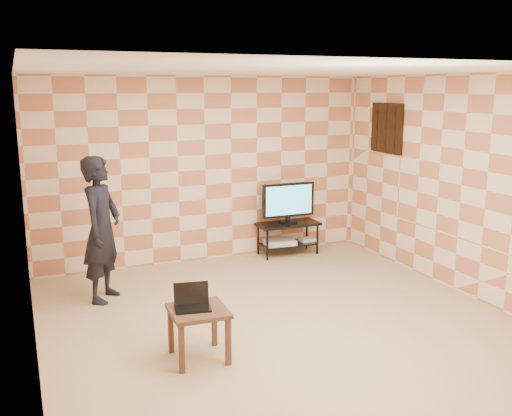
{
  "coord_description": "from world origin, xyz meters",
  "views": [
    {
      "loc": [
        -2.54,
        -5.4,
        2.53
      ],
      "look_at": [
        0.0,
        0.6,
        1.15
      ],
      "focal_mm": 40.0,
      "sensor_mm": 36.0,
      "label": 1
    }
  ],
  "objects_px": {
    "tv": "(288,201)",
    "side_table": "(198,318)",
    "tv_stand": "(288,231)",
    "person": "(102,229)"
  },
  "relations": [
    {
      "from": "tv",
      "to": "side_table",
      "type": "relative_size",
      "value": 1.56
    },
    {
      "from": "tv_stand",
      "to": "tv",
      "type": "height_order",
      "value": "tv"
    },
    {
      "from": "tv_stand",
      "to": "person",
      "type": "relative_size",
      "value": 0.55
    },
    {
      "from": "person",
      "to": "side_table",
      "type": "bearing_deg",
      "value": -130.85
    },
    {
      "from": "tv",
      "to": "side_table",
      "type": "distance_m",
      "value": 3.65
    },
    {
      "from": "tv_stand",
      "to": "tv",
      "type": "xyz_separation_m",
      "value": [
        0.0,
        -0.0,
        0.48
      ]
    },
    {
      "from": "tv",
      "to": "person",
      "type": "distance_m",
      "value": 3.01
    },
    {
      "from": "side_table",
      "to": "person",
      "type": "height_order",
      "value": "person"
    },
    {
      "from": "tv",
      "to": "person",
      "type": "bearing_deg",
      "value": -163.53
    },
    {
      "from": "tv_stand",
      "to": "side_table",
      "type": "xyz_separation_m",
      "value": [
        -2.3,
        -2.8,
        0.05
      ]
    }
  ]
}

